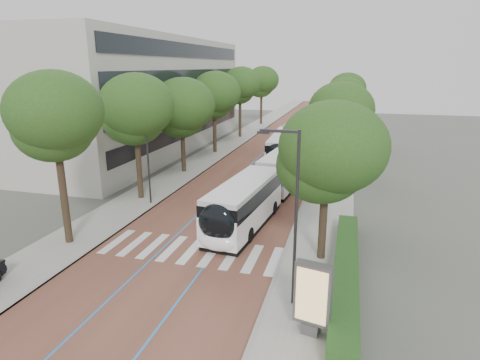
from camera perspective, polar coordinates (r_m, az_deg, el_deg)
name	(u,v)px	position (r m, az deg, el deg)	size (l,w,h in m)	color
ground	(182,258)	(23.63, -8.29, -10.92)	(160.00, 160.00, 0.00)	#51544C
road	(288,139)	(60.80, 6.87, 5.75)	(11.00, 140.00, 0.02)	brown
sidewalk_left	(240,137)	(62.31, 0.00, 6.16)	(4.00, 140.00, 0.12)	gray
sidewalk_right	(340,141)	(60.17, 13.98, 5.34)	(4.00, 140.00, 0.12)	gray
kerb_left	(252,137)	(61.85, 1.71, 6.08)	(0.20, 140.00, 0.14)	gray
kerb_right	(326,141)	(60.24, 12.16, 5.46)	(0.20, 140.00, 0.14)	gray
zebra_crossing	(191,251)	(24.37, -6.91, -9.93)	(10.55, 3.60, 0.01)	silver
lane_line_left	(278,139)	(61.05, 5.38, 5.85)	(0.12, 126.00, 0.01)	#2777C6
lane_line_right	(299,140)	(60.59, 8.37, 5.67)	(0.12, 126.00, 0.01)	#2777C6
office_building	(127,95)	(55.14, -15.81, 11.57)	(18.11, 40.00, 14.00)	beige
hedge	(346,270)	(21.71, 14.83, -12.33)	(1.20, 14.00, 0.80)	#1F4819
streetlight_near	(292,206)	(17.36, 7.44, -3.67)	(1.82, 0.20, 8.00)	#2B2B2D
streetlight_far	(328,126)	(41.69, 12.38, 7.56)	(1.82, 0.20, 8.00)	#2B2B2D
lamp_post_left	(148,154)	(31.68, -13.00, 3.69)	(0.14, 0.14, 8.00)	#2B2B2D
trees_left	(207,97)	(47.83, -4.65, 11.64)	(6.28, 60.59, 10.06)	black
trees_right	(340,110)	(40.66, 13.99, 9.61)	(5.73, 47.63, 9.13)	black
lead_bus	(262,189)	(30.48, 3.18, -1.24)	(4.28, 18.55, 3.20)	black
bus_queued_0	(283,148)	(45.96, 6.17, 4.54)	(3.07, 12.50, 3.20)	white
bus_queued_1	(298,131)	(58.08, 8.26, 6.84)	(2.75, 12.44, 3.20)	white
ad_panel	(313,297)	(16.83, 10.30, -16.09)	(1.54, 0.71, 3.10)	#59595B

